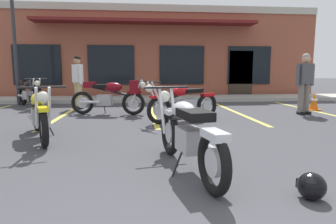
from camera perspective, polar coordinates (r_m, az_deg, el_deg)
name	(u,v)px	position (r m, az deg, el deg)	size (l,w,h in m)	color
ground_plane	(163,144)	(4.86, -1.06, -6.20)	(80.00, 80.00, 0.00)	#3D3D42
sidewalk_kerb	(148,99)	(11.90, -3.91, 2.62)	(22.00, 1.80, 0.14)	#A8A59E
brick_storefront_building	(145,55)	(15.87, -4.46, 11.04)	(15.56, 6.56, 4.04)	brown
painted_stall_lines	(152,113)	(8.34, -3.07, -0.18)	(9.85, 4.80, 0.01)	#DBCC4C
motorcycle_foreground_classic	(187,133)	(3.50, 3.74, -4.09)	(0.80, 2.09, 0.98)	black
motorcycle_red_sportbike	(184,102)	(6.95, 3.08, 1.99)	(1.91, 1.27, 0.98)	black
motorcycle_silver_naked	(112,96)	(8.11, -11.03, 3.19)	(2.09, 0.78, 0.98)	black
motorcycle_blue_standard	(39,113)	(5.60, -23.96, -0.19)	(1.10, 2.00, 0.98)	black
motorcycle_green_cafe_racer	(30,91)	(10.59, -25.52, 3.66)	(1.42, 1.83, 0.98)	black
person_in_black_shirt	(305,80)	(8.88, 25.28, 5.71)	(0.61, 0.34, 1.68)	black
person_by_back_row	(78,79)	(9.64, -17.29, 6.25)	(0.42, 0.56, 1.68)	black
helmet_on_pavement	(312,186)	(3.11, 26.34, -12.90)	(0.26, 0.26, 0.26)	black
traffic_cone	(314,102)	(10.00, 26.74, 1.82)	(0.34, 0.34, 0.53)	orange
parking_lot_lamp_post	(11,16)	(11.58, -28.39, 16.23)	(0.24, 0.76, 4.63)	#2D2D33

